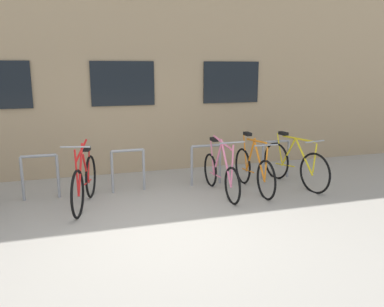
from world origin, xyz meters
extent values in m
plane|color=#9E998E|center=(0.00, 0.00, 0.00)|extent=(42.00, 42.00, 0.00)
cube|color=tan|center=(0.00, 6.44, 2.85)|extent=(28.00, 6.47, 5.69)
cube|color=black|center=(0.00, 3.18, 1.90)|extent=(1.30, 0.04, 0.90)
cube|color=black|center=(2.40, 3.18, 1.90)|extent=(1.30, 0.04, 0.90)
cylinder|color=gray|center=(-1.91, 1.90, 0.38)|extent=(0.05, 0.05, 0.76)
cylinder|color=gray|center=(-1.34, 1.90, 0.38)|extent=(0.05, 0.05, 0.76)
cylinder|color=gray|center=(-1.62, 1.90, 0.76)|extent=(0.57, 0.05, 0.05)
cylinder|color=gray|center=(-0.41, 1.90, 0.38)|extent=(0.05, 0.05, 0.76)
cylinder|color=gray|center=(0.16, 1.90, 0.38)|extent=(0.05, 0.05, 0.76)
cylinder|color=gray|center=(-0.12, 1.90, 0.76)|extent=(0.57, 0.05, 0.05)
cylinder|color=gray|center=(1.09, 1.90, 0.38)|extent=(0.05, 0.05, 0.76)
cylinder|color=gray|center=(1.66, 1.90, 0.38)|extent=(0.05, 0.05, 0.76)
cylinder|color=gray|center=(1.38, 1.90, 0.76)|extent=(0.57, 0.05, 0.05)
cylinder|color=gray|center=(2.59, 1.90, 0.38)|extent=(0.05, 0.05, 0.76)
cylinder|color=gray|center=(3.16, 1.90, 0.38)|extent=(0.05, 0.05, 0.76)
cylinder|color=gray|center=(2.88, 1.90, 0.76)|extent=(0.57, 0.05, 0.05)
torus|color=black|center=(-0.79, 1.81, 0.36)|extent=(0.22, 0.74, 0.75)
torus|color=black|center=(-1.03, 0.87, 0.36)|extent=(0.22, 0.74, 0.75)
cylinder|color=red|center=(-0.96, 1.13, 0.67)|extent=(0.15, 0.46, 0.76)
cylinder|color=red|center=(-0.87, 1.49, 0.58)|extent=(0.12, 0.33, 0.57)
cylinder|color=red|center=(-0.93, 1.28, 0.95)|extent=(0.22, 0.73, 0.22)
cylinder|color=red|center=(-0.85, 1.58, 0.33)|extent=(0.14, 0.48, 0.08)
cylinder|color=red|center=(-0.81, 1.73, 0.61)|extent=(0.07, 0.20, 0.51)
cylinder|color=red|center=(-1.02, 0.90, 0.70)|extent=(0.05, 0.08, 0.69)
cube|color=black|center=(-0.84, 1.64, 0.89)|extent=(0.15, 0.22, 0.06)
cylinder|color=gray|center=(-1.02, 0.92, 1.07)|extent=(0.43, 0.13, 0.03)
torus|color=black|center=(1.44, 1.82, 0.30)|extent=(0.05, 0.64, 0.64)
torus|color=black|center=(1.45, 0.75, 0.30)|extent=(0.05, 0.64, 0.64)
cylinder|color=pink|center=(1.44, 1.04, 0.63)|extent=(0.04, 0.51, 0.76)
cylinder|color=pink|center=(1.44, 1.46, 0.58)|extent=(0.04, 0.39, 0.66)
cylinder|color=pink|center=(1.44, 1.22, 0.95)|extent=(0.04, 0.84, 0.13)
cylinder|color=pink|center=(1.44, 1.55, 0.28)|extent=(0.03, 0.54, 0.07)
cylinder|color=pink|center=(1.44, 1.73, 0.60)|extent=(0.03, 0.20, 0.61)
cylinder|color=pink|center=(1.45, 0.77, 0.65)|extent=(0.03, 0.08, 0.70)
cube|color=black|center=(1.44, 1.64, 0.93)|extent=(0.10, 0.20, 0.06)
cylinder|color=gray|center=(1.45, 0.80, 1.02)|extent=(0.44, 0.03, 0.03)
torus|color=black|center=(2.11, 1.81, 0.33)|extent=(0.05, 0.71, 0.71)
torus|color=black|center=(2.09, 0.79, 0.33)|extent=(0.05, 0.71, 0.71)
cylinder|color=orange|center=(2.10, 1.07, 0.59)|extent=(0.04, 0.49, 0.64)
cylinder|color=orange|center=(2.10, 1.46, 0.63)|extent=(0.04, 0.36, 0.71)
cylinder|color=orange|center=(2.10, 1.24, 0.94)|extent=(0.05, 0.79, 0.10)
cylinder|color=orange|center=(2.10, 1.55, 0.31)|extent=(0.03, 0.51, 0.07)
cylinder|color=orange|center=(2.11, 1.72, 0.65)|extent=(0.03, 0.20, 0.65)
cylinder|color=orange|center=(2.09, 0.82, 0.62)|extent=(0.03, 0.08, 0.57)
cube|color=black|center=(2.11, 1.63, 1.00)|extent=(0.10, 0.20, 0.06)
cylinder|color=gray|center=(2.09, 0.84, 0.93)|extent=(0.44, 0.03, 0.03)
torus|color=black|center=(2.90, 1.91, 0.36)|extent=(0.18, 0.75, 0.76)
torus|color=black|center=(3.09, 0.85, 0.36)|extent=(0.18, 0.75, 0.76)
cylinder|color=yellow|center=(3.04, 1.14, 0.60)|extent=(0.13, 0.52, 0.62)
cylinder|color=yellow|center=(2.96, 1.56, 0.61)|extent=(0.11, 0.39, 0.64)
cylinder|color=yellow|center=(3.01, 1.32, 0.91)|extent=(0.19, 0.84, 0.06)
cylinder|color=yellow|center=(2.95, 1.65, 0.33)|extent=(0.12, 0.54, 0.08)
cylinder|color=yellow|center=(2.92, 1.82, 0.64)|extent=(0.06, 0.20, 0.57)
cylinder|color=yellow|center=(3.09, 0.87, 0.63)|extent=(0.04, 0.08, 0.55)
cube|color=black|center=(2.93, 1.74, 0.95)|extent=(0.13, 0.21, 0.06)
cylinder|color=gray|center=(3.09, 0.90, 0.93)|extent=(0.44, 0.11, 0.03)
camera|label=1|loc=(-1.02, -5.01, 2.23)|focal=36.54mm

